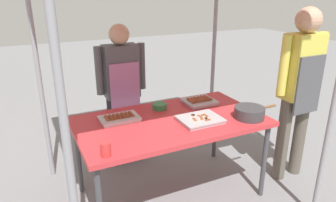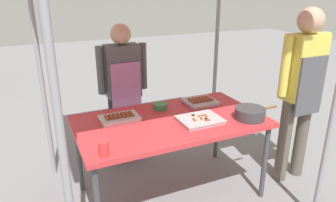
{
  "view_description": "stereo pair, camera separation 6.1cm",
  "coord_description": "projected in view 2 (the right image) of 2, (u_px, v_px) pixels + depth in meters",
  "views": [
    {
      "loc": [
        -1.1,
        -2.22,
        1.83
      ],
      "look_at": [
        0.0,
        0.05,
        0.9
      ],
      "focal_mm": 33.75,
      "sensor_mm": 36.0,
      "label": 1
    },
    {
      "loc": [
        -1.04,
        -2.25,
        1.83
      ],
      "look_at": [
        0.0,
        0.05,
        0.9
      ],
      "focal_mm": 33.75,
      "sensor_mm": 36.0,
      "label": 2
    }
  ],
  "objects": [
    {
      "name": "ground_plane",
      "position": [
        170.0,
        193.0,
        2.96
      ],
      "size": [
        18.0,
        18.0,
        0.0
      ],
      "primitive_type": "plane",
      "color": "slate"
    },
    {
      "name": "stall_table",
      "position": [
        170.0,
        125.0,
        2.72
      ],
      "size": [
        1.6,
        0.9,
        0.75
      ],
      "color": "#C63338",
      "rests_on": "ground"
    },
    {
      "name": "tray_grilled_sausages",
      "position": [
        119.0,
        118.0,
        2.68
      ],
      "size": [
        0.33,
        0.21,
        0.05
      ],
      "color": "silver",
      "rests_on": "stall_table"
    },
    {
      "name": "tray_meat_skewers",
      "position": [
        200.0,
        120.0,
        2.65
      ],
      "size": [
        0.35,
        0.28,
        0.04
      ],
      "color": "#ADADB2",
      "rests_on": "stall_table"
    },
    {
      "name": "tray_pork_links",
      "position": [
        200.0,
        101.0,
        3.05
      ],
      "size": [
        0.3,
        0.26,
        0.05
      ],
      "color": "#ADADB2",
      "rests_on": "stall_table"
    },
    {
      "name": "cooking_wok",
      "position": [
        250.0,
        113.0,
        2.69
      ],
      "size": [
        0.42,
        0.26,
        0.1
      ],
      "color": "#38383A",
      "rests_on": "stall_table"
    },
    {
      "name": "condiment_bowl",
      "position": [
        160.0,
        106.0,
        2.92
      ],
      "size": [
        0.14,
        0.14,
        0.05
      ],
      "primitive_type": "cylinder",
      "color": "#33723F",
      "rests_on": "stall_table"
    },
    {
      "name": "drink_cup_near_edge",
      "position": [
        104.0,
        148.0,
        2.11
      ],
      "size": [
        0.07,
        0.07,
        0.1
      ],
      "primitive_type": "cylinder",
      "color": "red",
      "rests_on": "stall_table"
    },
    {
      "name": "vendor_woman",
      "position": [
        123.0,
        85.0,
        3.24
      ],
      "size": [
        0.52,
        0.22,
        1.48
      ],
      "rotation": [
        0.0,
        0.0,
        3.14
      ],
      "color": "black",
      "rests_on": "ground"
    },
    {
      "name": "customer_nearby",
      "position": [
        302.0,
        83.0,
        2.88
      ],
      "size": [
        0.52,
        0.23,
        1.66
      ],
      "color": "#595147",
      "rests_on": "ground"
    }
  ]
}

